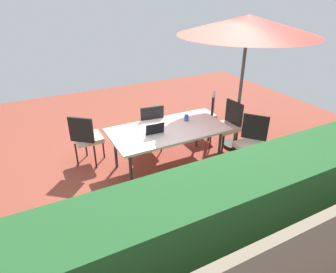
{
  "coord_description": "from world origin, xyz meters",
  "views": [
    {
      "loc": [
        2.09,
        4.03,
        2.92
      ],
      "look_at": [
        0.0,
        0.0,
        0.59
      ],
      "focal_mm": 31.25,
      "sensor_mm": 36.0,
      "label": 1
    }
  ],
  "objects_px": {
    "dining_table": "(168,131)",
    "chair_south": "(150,125)",
    "chair_southeast": "(87,137)",
    "chair_northwest": "(252,141)",
    "patio_umbrella": "(248,26)",
    "laptop": "(154,131)",
    "chair_west": "(227,124)",
    "chair_southwest": "(205,113)",
    "cup": "(186,118)"
  },
  "relations": [
    {
      "from": "dining_table",
      "to": "chair_west",
      "type": "distance_m",
      "value": 1.31
    },
    {
      "from": "chair_west",
      "to": "patio_umbrella",
      "type": "bearing_deg",
      "value": 88.26
    },
    {
      "from": "chair_south",
      "to": "chair_northwest",
      "type": "xyz_separation_m",
      "value": [
        -1.28,
        1.42,
        0.0
      ]
    },
    {
      "from": "dining_table",
      "to": "chair_south",
      "type": "height_order",
      "value": "chair_south"
    },
    {
      "from": "chair_south",
      "to": "laptop",
      "type": "relative_size",
      "value": 2.92
    },
    {
      "from": "cup",
      "to": "dining_table",
      "type": "bearing_deg",
      "value": 18.38
    },
    {
      "from": "chair_northwest",
      "to": "chair_southeast",
      "type": "bearing_deg",
      "value": -159.44
    },
    {
      "from": "chair_southwest",
      "to": "chair_northwest",
      "type": "relative_size",
      "value": 1.0
    },
    {
      "from": "chair_southeast",
      "to": "cup",
      "type": "relative_size",
      "value": 8.63
    },
    {
      "from": "chair_west",
      "to": "laptop",
      "type": "relative_size",
      "value": 2.92
    },
    {
      "from": "chair_southwest",
      "to": "chair_southeast",
      "type": "bearing_deg",
      "value": -52.04
    },
    {
      "from": "chair_southwest",
      "to": "chair_northwest",
      "type": "xyz_separation_m",
      "value": [
        0.01,
        1.44,
        0.0
      ]
    },
    {
      "from": "patio_umbrella",
      "to": "laptop",
      "type": "xyz_separation_m",
      "value": [
        1.84,
        0.07,
        -1.54
      ]
    },
    {
      "from": "dining_table",
      "to": "chair_northwest",
      "type": "height_order",
      "value": "chair_northwest"
    },
    {
      "from": "chair_south",
      "to": "dining_table",
      "type": "bearing_deg",
      "value": 100.34
    },
    {
      "from": "chair_south",
      "to": "cup",
      "type": "height_order",
      "value": "chair_south"
    },
    {
      "from": "chair_southeast",
      "to": "chair_south",
      "type": "bearing_deg",
      "value": -143.73
    },
    {
      "from": "laptop",
      "to": "cup",
      "type": "height_order",
      "value": "laptop"
    },
    {
      "from": "chair_southeast",
      "to": "dining_table",
      "type": "bearing_deg",
      "value": -170.76
    },
    {
      "from": "chair_northwest",
      "to": "patio_umbrella",
      "type": "bearing_deg",
      "value": 120.05
    },
    {
      "from": "dining_table",
      "to": "chair_southwest",
      "type": "height_order",
      "value": "chair_southwest"
    },
    {
      "from": "chair_west",
      "to": "chair_southwest",
      "type": "distance_m",
      "value": 0.67
    },
    {
      "from": "chair_southwest",
      "to": "patio_umbrella",
      "type": "bearing_deg",
      "value": 63.7
    },
    {
      "from": "chair_southeast",
      "to": "chair_northwest",
      "type": "relative_size",
      "value": 1.0
    },
    {
      "from": "chair_northwest",
      "to": "laptop",
      "type": "distance_m",
      "value": 1.71
    },
    {
      "from": "patio_umbrella",
      "to": "laptop",
      "type": "relative_size",
      "value": 7.49
    },
    {
      "from": "dining_table",
      "to": "laptop",
      "type": "distance_m",
      "value": 0.31
    },
    {
      "from": "dining_table",
      "to": "chair_west",
      "type": "relative_size",
      "value": 2.04
    },
    {
      "from": "patio_umbrella",
      "to": "cup",
      "type": "bearing_deg",
      "value": -6.65
    },
    {
      "from": "dining_table",
      "to": "cup",
      "type": "height_order",
      "value": "cup"
    },
    {
      "from": "chair_west",
      "to": "chair_south",
      "type": "xyz_separation_m",
      "value": [
        1.35,
        -0.65,
        0.0
      ]
    },
    {
      "from": "chair_northwest",
      "to": "chair_west",
      "type": "bearing_deg",
      "value": 136.44
    },
    {
      "from": "chair_west",
      "to": "dining_table",
      "type": "bearing_deg",
      "value": -92.89
    },
    {
      "from": "chair_west",
      "to": "laptop",
      "type": "distance_m",
      "value": 1.62
    },
    {
      "from": "laptop",
      "to": "chair_west",
      "type": "bearing_deg",
      "value": -173.9
    },
    {
      "from": "chair_west",
      "to": "chair_southeast",
      "type": "bearing_deg",
      "value": -109.16
    },
    {
      "from": "laptop",
      "to": "cup",
      "type": "relative_size",
      "value": 2.95
    },
    {
      "from": "chair_west",
      "to": "chair_south",
      "type": "distance_m",
      "value": 1.49
    },
    {
      "from": "chair_southwest",
      "to": "cup",
      "type": "xyz_separation_m",
      "value": [
        0.79,
        0.53,
        0.25
      ]
    },
    {
      "from": "chair_southeast",
      "to": "chair_northwest",
      "type": "bearing_deg",
      "value": -171.48
    },
    {
      "from": "laptop",
      "to": "chair_northwest",
      "type": "bearing_deg",
      "value": 158.82
    },
    {
      "from": "chair_southwest",
      "to": "cup",
      "type": "bearing_deg",
      "value": -16.98
    },
    {
      "from": "chair_southeast",
      "to": "chair_west",
      "type": "bearing_deg",
      "value": -156.14
    },
    {
      "from": "laptop",
      "to": "chair_south",
      "type": "bearing_deg",
      "value": -105.8
    },
    {
      "from": "dining_table",
      "to": "cup",
      "type": "xyz_separation_m",
      "value": [
        -0.46,
        -0.15,
        0.11
      ]
    },
    {
      "from": "chair_southwest",
      "to": "laptop",
      "type": "relative_size",
      "value": 2.92
    },
    {
      "from": "dining_table",
      "to": "laptop",
      "type": "bearing_deg",
      "value": 9.36
    },
    {
      "from": "chair_west",
      "to": "chair_northwest",
      "type": "distance_m",
      "value": 0.78
    },
    {
      "from": "dining_table",
      "to": "patio_umbrella",
      "type": "height_order",
      "value": "patio_umbrella"
    },
    {
      "from": "chair_southeast",
      "to": "chair_southwest",
      "type": "xyz_separation_m",
      "value": [
        -2.5,
        0.05,
        0.0
      ]
    }
  ]
}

